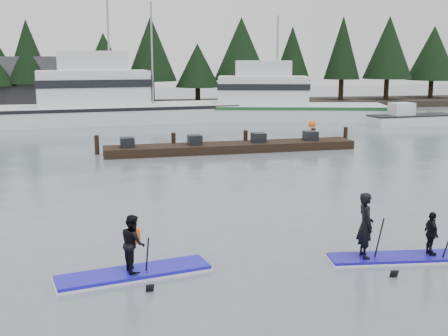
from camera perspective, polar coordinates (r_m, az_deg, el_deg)
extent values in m
plane|color=slate|center=(14.54, 4.86, -8.80)|extent=(160.00, 160.00, 0.00)
cube|color=#2D281E|center=(55.42, -7.63, 6.31)|extent=(70.00, 8.00, 0.60)
cube|color=white|center=(44.33, -10.18, 4.79)|extent=(18.56, 6.75, 2.42)
cube|color=white|center=(43.91, -13.14, 7.92)|extent=(8.48, 4.39, 2.62)
cylinder|color=gray|center=(43.96, -11.61, 11.34)|extent=(0.14, 0.14, 7.77)
cube|color=white|center=(45.47, 6.30, 5.04)|extent=(16.17, 8.08, 2.22)
cube|color=white|center=(45.19, 3.98, 7.87)|extent=(7.57, 4.80, 2.22)
cylinder|color=gray|center=(45.16, 5.43, 10.81)|extent=(0.14, 0.14, 6.89)
cube|color=white|center=(43.85, 18.59, 4.65)|extent=(6.73, 2.59, 0.77)
cube|color=black|center=(29.94, 0.79, 2.12)|extent=(13.47, 2.35, 0.45)
sphere|color=#FF540C|center=(41.47, 8.92, 4.22)|extent=(0.52, 0.52, 0.52)
cube|color=#1914BB|center=(13.33, -9.14, -10.51)|extent=(3.62, 1.55, 0.13)
imported|color=black|center=(13.08, -9.24, -7.53)|extent=(0.62, 0.74, 1.33)
cube|color=#FF6115|center=(13.03, -9.26, -6.86)|extent=(0.33, 0.26, 0.32)
cylinder|color=black|center=(13.09, -7.86, -9.59)|extent=(0.09, 0.90, 1.52)
cube|color=#1811A4|center=(14.76, 16.97, -8.72)|extent=(3.33, 1.13, 0.12)
imported|color=black|center=(14.21, 14.17, -5.65)|extent=(0.45, 0.63, 1.63)
cylinder|color=black|center=(14.23, 15.34, -7.56)|extent=(0.27, 0.94, 1.62)
imported|color=black|center=(14.93, 20.32, -6.26)|extent=(0.34, 0.67, 1.10)
cylinder|color=black|center=(15.00, 21.43, -8.14)|extent=(0.25, 0.83, 1.44)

